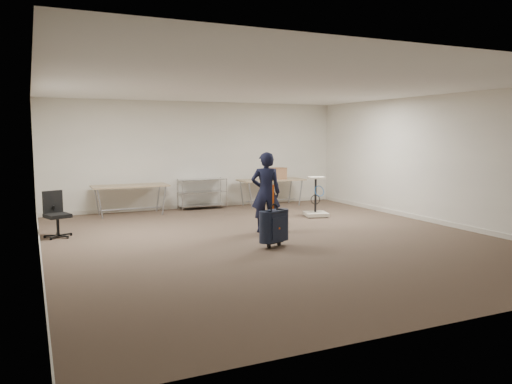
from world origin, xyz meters
name	(u,v)px	position (x,y,z in m)	size (l,w,h in m)	color
ground	(273,239)	(0.00, 0.00, 0.00)	(9.00, 9.00, 0.00)	#4A392D
room_shell	(244,224)	(0.00, 1.38, 0.05)	(8.00, 9.00, 9.00)	white
folding_table_left	(130,187)	(-1.90, 3.95, 0.68)	(1.80, 0.75, 0.73)	tan
folding_table_right	(271,181)	(1.90, 3.95, 0.68)	(1.80, 0.75, 0.73)	tan
wire_shelf	(202,192)	(0.00, 4.20, 0.44)	(1.22, 0.47, 0.80)	#BBBDC2
person	(266,192)	(0.17, 0.68, 0.80)	(0.59, 0.38, 1.61)	black
suitcase	(274,226)	(-0.27, -0.58, 0.37)	(0.45, 0.34, 1.09)	black
office_chair	(57,223)	(-3.66, 1.88, 0.27)	(0.53, 0.54, 0.88)	black
equipment_cart	(316,206)	(2.07, 1.89, 0.25)	(0.64, 0.64, 0.95)	beige
cardboard_box	(278,173)	(2.09, 3.94, 0.88)	(0.41, 0.31, 0.31)	#9B7E48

